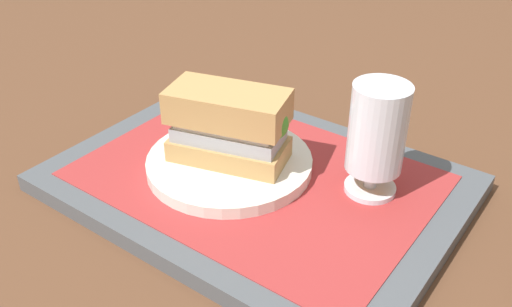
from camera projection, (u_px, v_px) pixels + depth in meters
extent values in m
plane|color=brown|center=(256.00, 190.00, 0.65)|extent=(3.00, 3.00, 0.00)
cube|color=#4C5156|center=(256.00, 183.00, 0.64)|extent=(0.44, 0.32, 0.02)
cube|color=#9E2D2D|center=(256.00, 175.00, 0.64)|extent=(0.38, 0.27, 0.00)
cylinder|color=silver|center=(229.00, 163.00, 0.65)|extent=(0.19, 0.19, 0.01)
cube|color=tan|center=(229.00, 149.00, 0.64)|extent=(0.14, 0.10, 0.02)
cube|color=#9EA3A8|center=(229.00, 134.00, 0.63)|extent=(0.13, 0.09, 0.02)
cube|color=silver|center=(228.00, 124.00, 0.62)|extent=(0.12, 0.08, 0.01)
sphere|color=#47932D|center=(272.00, 124.00, 0.60)|extent=(0.04, 0.04, 0.04)
cube|color=tan|center=(228.00, 106.00, 0.61)|extent=(0.14, 0.10, 0.04)
cylinder|color=silver|center=(370.00, 188.00, 0.61)|extent=(0.06, 0.06, 0.01)
cylinder|color=silver|center=(371.00, 176.00, 0.60)|extent=(0.01, 0.01, 0.02)
cylinder|color=silver|center=(378.00, 128.00, 0.57)|extent=(0.06, 0.06, 0.09)
cylinder|color=gold|center=(375.00, 146.00, 0.58)|extent=(0.06, 0.06, 0.05)
cylinder|color=white|center=(379.00, 120.00, 0.57)|extent=(0.05, 0.05, 0.01)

